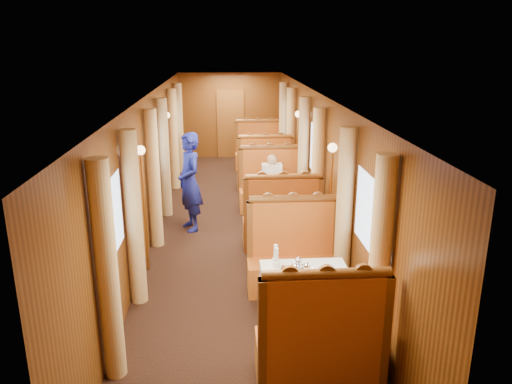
{
  "coord_description": "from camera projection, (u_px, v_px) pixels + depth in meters",
  "views": [
    {
      "loc": [
        -0.19,
        -8.88,
        3.39
      ],
      "look_at": [
        0.3,
        -1.2,
        1.05
      ],
      "focal_mm": 35.0,
      "sensor_mm": 36.0,
      "label": 1
    }
  ],
  "objects": [
    {
      "name": "table_mid",
      "position": [
        276.0,
        207.0,
        9.41
      ],
      "size": [
        1.05,
        0.72,
        0.75
      ],
      "primitive_type": "cube",
      "color": "white",
      "rests_on": "floor"
    },
    {
      "name": "banquette_near_aft",
      "position": [
        293.0,
        260.0,
        7.02
      ],
      "size": [
        1.3,
        0.55,
        1.34
      ],
      "color": "#A73512",
      "rests_on": "floor"
    },
    {
      "name": "curtain_right_near_b",
      "position": [
        344.0,
        215.0,
        6.62
      ],
      "size": [
        0.22,
        0.22,
        2.35
      ],
      "primitive_type": "cylinder",
      "color": "#DEB371",
      "rests_on": "floor"
    },
    {
      "name": "floor",
      "position": [
        236.0,
        227.0,
        9.47
      ],
      "size": [
        3.0,
        12.0,
        0.01
      ],
      "primitive_type": null,
      "color": "black",
      "rests_on": "ground"
    },
    {
      "name": "window_left_near",
      "position": [
        111.0,
        220.0,
        5.62
      ],
      "size": [
        0.01,
        1.2,
        0.9
      ],
      "primitive_type": null,
      "rotation": [
        1.57,
        0.0,
        1.57
      ],
      "color": "#97ADCD",
      "rests_on": "wall_left"
    },
    {
      "name": "curtain_left_near_b",
      "position": [
        134.0,
        219.0,
        6.45
      ],
      "size": [
        0.22,
        0.22,
        2.35
      ],
      "primitive_type": "cylinder",
      "color": "#DEB371",
      "rests_on": "floor"
    },
    {
      "name": "curtain_right_mid_a",
      "position": [
        318.0,
        177.0,
        8.47
      ],
      "size": [
        0.22,
        0.22,
        2.35
      ],
      "primitive_type": "cylinder",
      "color": "#DEB371",
      "rests_on": "floor"
    },
    {
      "name": "table_far",
      "position": [
        262.0,
        164.0,
        12.75
      ],
      "size": [
        1.05,
        0.72,
        0.75
      ],
      "primitive_type": "cube",
      "color": "white",
      "rests_on": "floor"
    },
    {
      "name": "rose_vase_mid",
      "position": [
        277.0,
        179.0,
        9.23
      ],
      "size": [
        0.06,
        0.06,
        0.36
      ],
      "rotation": [
        0.0,
        0.0,
        -0.33
      ],
      "color": "silver",
      "rests_on": "table_mid"
    },
    {
      "name": "curtain_right_near_a",
      "position": [
        379.0,
        265.0,
        5.13
      ],
      "size": [
        0.22,
        0.22,
        2.35
      ],
      "primitive_type": "cylinder",
      "color": "#DEB371",
      "rests_on": "floor"
    },
    {
      "name": "wall_far",
      "position": [
        230.0,
        116.0,
        14.84
      ],
      "size": [
        3.0,
        0.01,
        2.5
      ],
      "primitive_type": null,
      "rotation": [
        1.57,
        0.0,
        0.0
      ],
      "color": "brown",
      "rests_on": "floor"
    },
    {
      "name": "cup_inboard",
      "position": [
        276.0,
        260.0,
        6.01
      ],
      "size": [
        0.08,
        0.08,
        0.26
      ],
      "rotation": [
        0.0,
        0.0,
        -0.32
      ],
      "color": "white",
      "rests_on": "table_near"
    },
    {
      "name": "banquette_far_fwd",
      "position": [
        265.0,
        172.0,
        11.77
      ],
      "size": [
        1.3,
        0.55,
        1.34
      ],
      "color": "#A73512",
      "rests_on": "floor"
    },
    {
      "name": "curtain_right_far_a",
      "position": [
        291.0,
        138.0,
        11.81
      ],
      "size": [
        0.22,
        0.22,
        2.35
      ],
      "primitive_type": "cylinder",
      "color": "#DEB371",
      "rests_on": "floor"
    },
    {
      "name": "cup_outboard",
      "position": [
        276.0,
        257.0,
        6.1
      ],
      "size": [
        0.08,
        0.08,
        0.26
      ],
      "rotation": [
        0.0,
        0.0,
        -0.32
      ],
      "color": "white",
      "rests_on": "table_near"
    },
    {
      "name": "window_left_far",
      "position": [
        172.0,
        123.0,
        12.3
      ],
      "size": [
        0.01,
        1.2,
        0.9
      ],
      "primitive_type": null,
      "rotation": [
        1.57,
        0.0,
        1.57
      ],
      "color": "#97ADCD",
      "rests_on": "wall_left"
    },
    {
      "name": "rose_vase_far",
      "position": [
        263.0,
        142.0,
        12.63
      ],
      "size": [
        0.06,
        0.06,
        0.36
      ],
      "rotation": [
        0.0,
        0.0,
        -0.17
      ],
      "color": "silver",
      "rests_on": "table_far"
    },
    {
      "name": "ceiling",
      "position": [
        234.0,
        94.0,
        8.75
      ],
      "size": [
        3.0,
        12.0,
        0.01
      ],
      "primitive_type": null,
      "rotation": [
        3.14,
        0.0,
        0.0
      ],
      "color": "silver",
      "rests_on": "wall_left"
    },
    {
      "name": "window_right_near",
      "position": [
        370.0,
        215.0,
        5.8
      ],
      "size": [
        0.01,
        1.2,
        0.9
      ],
      "primitive_type": null,
      "rotation": [
        1.57,
        0.0,
        -1.57
      ],
      "color": "#97ADCD",
      "rests_on": "wall_right"
    },
    {
      "name": "curtain_left_far_b",
      "position": [
        179.0,
        128.0,
        13.13
      ],
      "size": [
        0.22,
        0.22,
        2.35
      ],
      "primitive_type": "cylinder",
      "color": "#DEB371",
      "rests_on": "floor"
    },
    {
      "name": "wall_left",
      "position": [
        152.0,
        164.0,
        9.02
      ],
      "size": [
        0.01,
        12.0,
        2.5
      ],
      "primitive_type": null,
      "rotation": [
        1.57,
        0.0,
        1.57
      ],
      "color": "brown",
      "rests_on": "floor"
    },
    {
      "name": "curtain_left_near_a",
      "position": [
        107.0,
        273.0,
        4.96
      ],
      "size": [
        0.22,
        0.22,
        2.35
      ],
      "primitive_type": "cylinder",
      "color": "#DEB371",
      "rests_on": "floor"
    },
    {
      "name": "tea_tray",
      "position": [
        294.0,
        272.0,
        5.93
      ],
      "size": [
        0.4,
        0.35,
        0.01
      ],
      "primitive_type": "cube",
      "rotation": [
        0.0,
        0.0,
        -0.29
      ],
      "color": "silver",
      "rests_on": "table_near"
    },
    {
      "name": "banquette_near_fwd",
      "position": [
        320.0,
        344.0,
        5.09
      ],
      "size": [
        1.3,
        0.55,
        1.34
      ],
      "color": "#A73512",
      "rests_on": "floor"
    },
    {
      "name": "curtain_left_mid_b",
      "position": [
        164.0,
        158.0,
        9.79
      ],
      "size": [
        0.22,
        0.22,
        2.35
      ],
      "primitive_type": "cylinder",
      "color": "#DEB371",
      "rests_on": "floor"
    },
    {
      "name": "banquette_mid_aft",
      "position": [
        271.0,
        189.0,
        10.37
      ],
      "size": [
        1.3,
        0.55,
        1.34
      ],
      "color": "#A73512",
      "rests_on": "floor"
    },
    {
      "name": "banquette_far_aft",
      "position": [
        259.0,
        153.0,
        13.71
      ],
      "size": [
        1.3,
        0.55,
        1.34
      ],
      "color": "#A73512",
      "rests_on": "floor"
    },
    {
      "name": "curtain_left_far_a",
      "position": [
        173.0,
        140.0,
        11.65
      ],
      "size": [
        0.22,
        0.22,
        2.35
      ],
      "primitive_type": "cylinder",
      "color": "#DEB371",
      "rests_on": "floor"
    },
    {
      "name": "sconce_right_aft",
      "position": [
        298.0,
        137.0,
        10.83
      ],
      "size": [
        0.14,
        0.14,
        1.95
      ],
      "color": "#BF8C3F",
      "rests_on": "floor"
    },
    {
      "name": "table_near",
      "position": [
        305.0,
        299.0,
        6.07
      ],
      "size": [
        1.05,
        0.72,
        0.75
      ],
      "primitive_type": "cube",
      "color": "white",
      "rests_on": "floor"
    },
    {
      "name": "sconce_left_aft",
      "position": [
        168.0,
        138.0,
        10.66
      ],
      "size": [
        0.14,
        0.14,
        1.95
      ],
      "color": "#BF8C3F",
      "rests_on": "floor"
    },
    {
      "name": "teapot_left",
      "position": [
        295.0,
        272.0,
        5.81
      ],
      "size": [
        0.18,
        0.15,
        0.13
      ],
      "primitive_type": null,
      "rotation": [
        0.0,
        0.0,
        -0.21
      ],
      "color": "silver",
      "rests_on": "tea_tray"
    },
    {
      "name": "banquette_mid_fwd",
      "position": [
        282.0,
        224.0,
        8.43
      ],
      "size": [
        1.3,
        0.55,
        1.34
      ],
      "color": "#A73512",
      "rests_on": "floor"
    },
    {
      "name": "fruit_plate",
      "position": [
        329.0,
        272.0,
        5.89
      ],
      "size": [
        0.23,
        0.23,
        0.05
      ],
      "rotation": [
        0.0,
        0.0,
        0.11
      ],
      "color": "white",
      "rests_on": "table_near"
    },
    {
      "name": "curtain_right_far_b",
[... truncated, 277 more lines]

